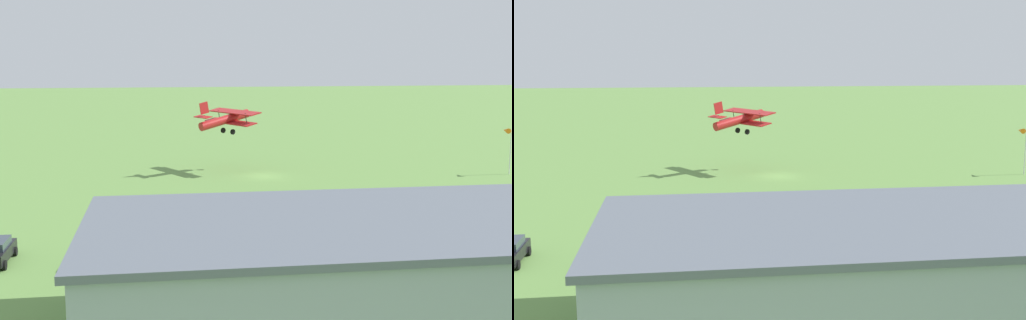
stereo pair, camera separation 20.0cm
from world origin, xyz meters
The scene contains 10 objects.
ground_plane centered at (0.00, 0.00, 0.00)m, with size 400.00×400.00×0.00m, color #608C42.
hangar centered at (0.42, 41.76, 2.92)m, with size 28.86×13.83×5.82m.
biplane centered at (3.85, -3.49, 6.24)m, with size 7.70×8.23×3.94m.
car_white centered at (15.28, 29.77, 0.87)m, with size 2.24×4.50×1.70m.
truck_delivery_white centered at (-13.42, 27.59, 1.51)m, with size 2.61×6.34×2.69m.
person_by_parked_cars centered at (-3.15, 24.52, 0.79)m, with size 0.53×0.53×1.60m.
person_crossing_taxiway centered at (-5.94, 23.88, 0.77)m, with size 0.54×0.54×1.56m.
person_beside_truck centered at (-8.45, 24.68, 0.85)m, with size 0.53×0.53×1.69m.
person_walking_on_apron centered at (11.74, 25.90, 0.75)m, with size 0.44×0.44×1.52m.
windsock centered at (-27.73, 2.55, 4.77)m, with size 1.10×1.33×5.42m.
Camera 2 is at (10.24, 71.98, 13.82)m, focal length 45.59 mm.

